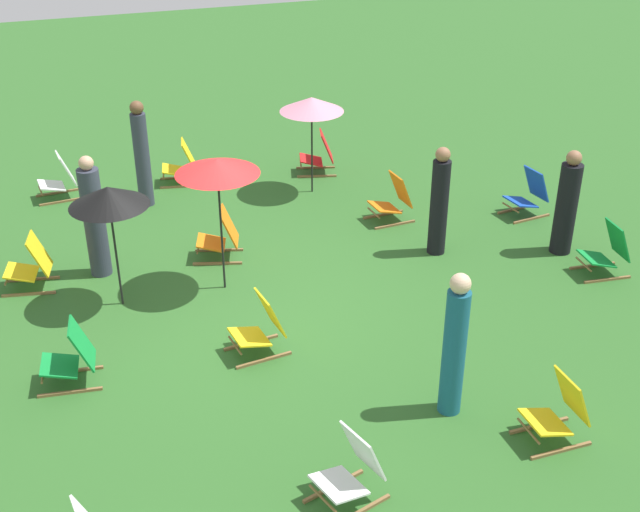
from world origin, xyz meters
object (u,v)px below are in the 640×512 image
Objects in this scene: deckchair_9 at (607,252)px; person_1 at (94,220)px; deckchair_11 at (260,327)px; deckchair_1 at (558,412)px; person_0 at (439,203)px; deckchair_6 at (319,155)px; deckchair_4 at (221,237)px; deckchair_2 at (59,179)px; umbrella_2 at (312,105)px; deckchair_0 at (351,471)px; umbrella_1 at (217,167)px; deckchair_8 at (528,195)px; deckchair_13 at (72,357)px; deckchair_5 at (182,165)px; person_2 at (567,205)px; person_3 at (142,155)px; deckchair_12 at (31,265)px; person_4 at (454,346)px; umbrella_0 at (108,197)px.

person_1 reaches higher than deckchair_9.
deckchair_9 and deckchair_11 have the same top height.
deckchair_1 is 0.47× the size of person_0.
deckchair_9 is at bearing 44.20° from deckchair_6.
person_0 is (0.95, 3.26, 0.48)m from deckchair_4.
umbrella_2 is at bearing 68.94° from deckchair_2.
person_1 is (-5.59, -1.86, 0.53)m from deckchair_0.
person_0 is at bearing 89.18° from umbrella_1.
deckchair_8 is 8.14m from deckchair_13.
deckchair_5 is at bearing -82.36° from deckchair_6.
deckchair_6 is 5.86m from deckchair_9.
deckchair_1 and deckchair_6 have the same top height.
deckchair_8 and deckchair_11 have the same top height.
person_2 is (0.64, 1.88, -0.05)m from person_0.
person_3 is (0.80, 1.41, 0.57)m from deckchair_2.
deckchair_13 is at bearing -100.06° from deckchair_11.
deckchair_12 is (3.11, -2.82, 0.00)m from deckchair_5.
umbrella_2 is 1.05× the size of person_2.
deckchair_4 and deckchair_6 have the same top height.
person_4 reaches higher than deckchair_11.
deckchair_6 is 4.84m from umbrella_1.
person_1 is (-2.80, -1.71, 0.53)m from deckchair_11.
deckchair_0 is 1.04× the size of deckchair_2.
deckchair_9 is 0.46× the size of umbrella_2.
deckchair_5 and deckchair_13 have the same top height.
person_4 is (2.01, 4.07, 0.52)m from deckchair_13.
umbrella_0 reaches higher than deckchair_9.
deckchair_1 is at bearing 57.21° from person_2.
deckchair_2 is 3.14m from person_1.
umbrella_2 is at bearing -130.99° from deckchair_8.
umbrella_0 is 6.88m from person_2.
deckchair_2 and deckchair_4 have the same top height.
person_1 is at bearing -155.15° from deckchair_11.
umbrella_1 reaches higher than deckchair_8.
deckchair_12 is at bearing -141.61° from deckchair_11.
deckchair_11 is 2.33m from deckchair_13.
deckchair_11 is (5.80, -0.13, 0.00)m from deckchair_5.
umbrella_0 is 1.06× the size of person_2.
deckchair_8 is 4.08m from umbrella_2.
deckchair_9 is 2.60m from person_0.
deckchair_6 is 3.45m from person_3.
deckchair_1 is 0.44× the size of person_3.
deckchair_6 is (-2.75, 2.60, 0.00)m from deckchair_4.
person_4 is (4.29, -3.75, 0.52)m from deckchair_8.
deckchair_13 is (0.09, -7.78, 0.00)m from deckchair_9.
person_1 is (-2.57, -7.17, 0.53)m from deckchair_9.
person_4 is at bearing 8.68° from deckchair_6.
deckchair_5 is at bearing -163.19° from deckchair_1.
umbrella_2 reaches higher than person_2.
deckchair_5 is at bearing -40.69° from person_2.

